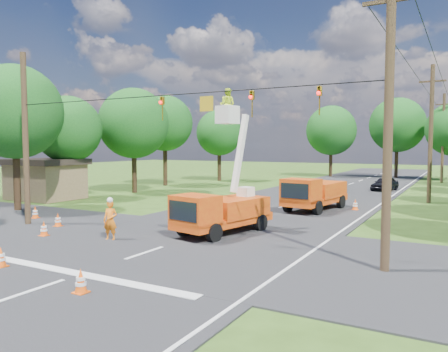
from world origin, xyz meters
The scene contains 29 objects.
ground centered at (0.00, 20.00, 0.00)m, with size 140.00×140.00×0.00m, color #2E4815.
road_main centered at (0.00, 20.00, 0.00)m, with size 12.00×100.00×0.06m, color black.
road_cross centered at (0.00, 2.00, 0.00)m, with size 56.00×10.00×0.07m, color black.
stop_bar centered at (0.00, -3.20, 0.00)m, with size 9.00×0.45×0.02m, color silver.
edge_line centered at (5.60, 20.00, 0.00)m, with size 0.12×90.00×0.02m, color silver.
bucket_truck centered at (0.73, 4.80, 1.46)m, with size 3.04×5.61×6.88m.
second_truck centered at (2.28, 14.18, 1.12)m, with size 2.93×5.99×2.16m.
ground_worker centered at (-2.91, 1.21, 0.88)m, with size 0.64×0.42×1.77m, color #F15B14.
distant_car centered at (4.31, 29.36, 0.65)m, with size 1.53×3.80×1.30m, color black.
traffic_cone_0 centered at (-3.12, -3.86, 0.36)m, with size 0.38×0.38×0.71m.
traffic_cone_1 centered at (1.34, -4.44, 0.36)m, with size 0.38×0.38×0.71m.
traffic_cone_2 centered at (0.47, 7.06, 0.36)m, with size 0.38×0.38×0.71m.
traffic_cone_3 centered at (-6.17, 0.33, 0.36)m, with size 0.38×0.38×0.71m.
traffic_cone_4 centered at (-7.53, 2.28, 0.36)m, with size 0.38×0.38×0.71m.
traffic_cone_5 centered at (-10.73, 3.40, 0.36)m, with size 0.38×0.38×0.71m.
traffic_cone_6 centered at (4.61, 15.61, 0.36)m, with size 0.38×0.38×0.71m.
pole_right_near centered at (8.50, 2.00, 5.11)m, with size 1.80×0.30×10.00m.
pole_right_mid centered at (8.50, 22.00, 5.11)m, with size 1.80×0.30×10.00m.
pole_right_far centered at (8.50, 42.00, 5.11)m, with size 1.80×0.30×10.00m.
pole_left centered at (-9.50, 2.00, 4.50)m, with size 0.30×0.30×9.00m.
signal_span centered at (2.23, 1.99, 5.88)m, with size 18.00×0.29×1.07m.
shed centered at (-18.00, 10.00, 1.62)m, with size 5.50×4.50×3.15m.
tree_left_b centered at (-14.50, 5.00, 6.31)m, with size 6.00×6.00×9.32m.
tree_left_c centered at (-16.50, 11.00, 5.44)m, with size 5.20×5.20×8.06m.
tree_left_d centered at (-15.00, 17.00, 6.12)m, with size 6.20×6.20×9.24m.
tree_left_e centered at (-16.80, 24.00, 6.49)m, with size 5.80×5.80×9.41m.
tree_left_f centered at (-14.80, 32.00, 5.69)m, with size 5.40×5.40×8.40m.
tree_far_a centered at (-5.00, 45.00, 6.19)m, with size 6.60×6.60×9.50m.
tree_far_b centered at (3.00, 47.00, 6.81)m, with size 7.00×7.00×10.32m.
Camera 1 is at (10.71, -13.05, 4.18)m, focal length 35.00 mm.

